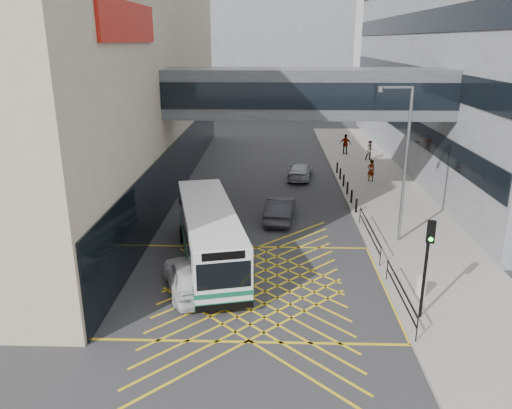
# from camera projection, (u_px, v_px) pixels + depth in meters

# --- Properties ---
(ground) EXTENTS (120.00, 120.00, 0.00)m
(ground) POSITION_uv_depth(u_px,v_px,m) (253.00, 286.00, 22.85)
(ground) COLOR #333335
(building_whsmith) EXTENTS (24.17, 42.00, 16.00)m
(building_whsmith) POSITION_uv_depth(u_px,v_px,m) (13.00, 79.00, 36.07)
(building_whsmith) COLOR tan
(building_whsmith) RESTS_ON ground
(building_far) EXTENTS (28.00, 16.00, 18.00)m
(building_far) POSITION_uv_depth(u_px,v_px,m) (255.00, 52.00, 77.03)
(building_far) COLOR gray
(building_far) RESTS_ON ground
(skybridge) EXTENTS (20.00, 4.10, 3.00)m
(skybridge) POSITION_uv_depth(u_px,v_px,m) (307.00, 93.00, 31.79)
(skybridge) COLOR #44494E
(skybridge) RESTS_ON ground
(pavement) EXTENTS (6.00, 54.00, 0.16)m
(pavement) POSITION_uv_depth(u_px,v_px,m) (382.00, 191.00, 36.78)
(pavement) COLOR gray
(pavement) RESTS_ON ground
(box_junction) EXTENTS (12.00, 9.00, 0.01)m
(box_junction) POSITION_uv_depth(u_px,v_px,m) (253.00, 286.00, 22.84)
(box_junction) COLOR gold
(box_junction) RESTS_ON ground
(bus) EXTENTS (4.76, 10.80, 2.95)m
(bus) POSITION_uv_depth(u_px,v_px,m) (209.00, 233.00, 24.73)
(bus) COLOR silver
(bus) RESTS_ON ground
(car_white) EXTENTS (3.53, 5.31, 1.57)m
(car_white) POSITION_uv_depth(u_px,v_px,m) (188.00, 276.00, 22.05)
(car_white) COLOR silver
(car_white) RESTS_ON ground
(car_dark) EXTENTS (2.41, 4.95, 1.49)m
(car_dark) POSITION_uv_depth(u_px,v_px,m) (280.00, 209.00, 30.92)
(car_dark) COLOR #222227
(car_dark) RESTS_ON ground
(car_silver) EXTENTS (2.49, 4.58, 1.35)m
(car_silver) POSITION_uv_depth(u_px,v_px,m) (300.00, 171.00, 40.24)
(car_silver) COLOR #9B9DA3
(car_silver) RESTS_ON ground
(traffic_light) EXTENTS (0.31, 0.49, 4.18)m
(traffic_light) POSITION_uv_depth(u_px,v_px,m) (428.00, 256.00, 19.03)
(traffic_light) COLOR black
(traffic_light) RESTS_ON pavement
(street_lamp) EXTENTS (1.90, 0.44, 8.34)m
(street_lamp) POSITION_uv_depth(u_px,v_px,m) (403.00, 156.00, 26.13)
(street_lamp) COLOR slate
(street_lamp) RESTS_ON pavement
(litter_bin) EXTENTS (0.47, 0.47, 0.81)m
(litter_bin) POSITION_uv_depth(u_px,v_px,m) (421.00, 286.00, 21.60)
(litter_bin) COLOR #ADA89E
(litter_bin) RESTS_ON pavement
(kerb_railings) EXTENTS (0.05, 12.54, 1.00)m
(kerb_railings) POSITION_uv_depth(u_px,v_px,m) (382.00, 254.00, 24.07)
(kerb_railings) COLOR black
(kerb_railings) RESTS_ON pavement
(bollards) EXTENTS (0.14, 10.14, 0.90)m
(bollards) POSITION_uv_depth(u_px,v_px,m) (345.00, 184.00, 36.70)
(bollards) COLOR black
(bollards) RESTS_ON pavement
(pedestrian_a) EXTENTS (0.78, 0.64, 1.70)m
(pedestrian_a) POSITION_uv_depth(u_px,v_px,m) (371.00, 170.00, 38.99)
(pedestrian_a) COLOR gray
(pedestrian_a) RESTS_ON pavement
(pedestrian_b) EXTENTS (0.98, 0.71, 1.80)m
(pedestrian_b) POSITION_uv_depth(u_px,v_px,m) (370.00, 150.00, 45.80)
(pedestrian_b) COLOR gray
(pedestrian_b) RESTS_ON pavement
(pedestrian_c) EXTENTS (1.25, 0.93, 1.91)m
(pedestrian_c) POSITION_uv_depth(u_px,v_px,m) (346.00, 144.00, 48.29)
(pedestrian_c) COLOR gray
(pedestrian_c) RESTS_ON pavement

